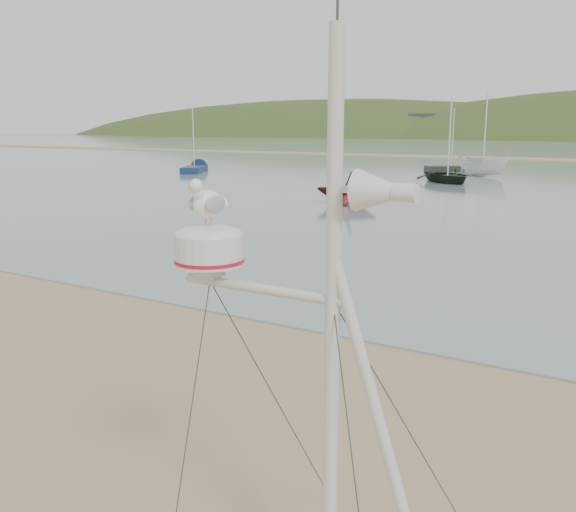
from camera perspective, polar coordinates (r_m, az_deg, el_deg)
The scene contains 7 objects.
ground at distance 9.28m, azimuth -17.79°, elevation -12.36°, with size 560.00×560.00×0.00m, color #907553.
mast_rig at distance 4.81m, azimuth 2.95°, elevation -18.55°, with size 2.37×2.53×5.35m.
boat_dark at distance 42.71m, azimuth 14.83°, elevation 9.62°, with size 3.16×0.92×4.43m, color black.
boat_red at distance 30.12m, azimuth 5.60°, elevation 7.70°, with size 2.53×1.55×2.93m, color maroon.
boat_white at distance 48.79m, azimuth 17.88°, elevation 9.62°, with size 1.62×1.66×4.31m, color silver.
sailboat_dark_mid at distance 53.86m, azimuth 16.34°, elevation 7.87°, with size 5.26×4.57×5.64m.
sailboat_blue_near at distance 53.05m, azimuth -8.45°, elevation 8.16°, with size 4.27×6.09×6.12m.
Camera 1 is at (6.52, -5.45, 3.74)m, focal length 38.00 mm.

